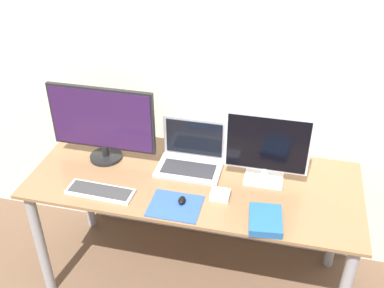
{
  "coord_description": "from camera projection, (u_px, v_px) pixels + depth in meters",
  "views": [
    {
      "loc": [
        0.44,
        -1.52,
        2.23
      ],
      "look_at": [
        -0.01,
        0.37,
        0.98
      ],
      "focal_mm": 42.0,
      "sensor_mm": 36.0,
      "label": 1
    }
  ],
  "objects": [
    {
      "name": "wall_back",
      "position": [
        212.0,
        65.0,
        2.5
      ],
      "size": [
        7.0,
        0.05,
        2.5
      ],
      "color": "silver",
      "rests_on": "ground_plane"
    },
    {
      "name": "desk",
      "position": [
        194.0,
        197.0,
        2.48
      ],
      "size": [
        1.76,
        0.72,
        0.77
      ],
      "color": "olive",
      "rests_on": "ground_plane"
    },
    {
      "name": "monitor_left",
      "position": [
        102.0,
        123.0,
        2.46
      ],
      "size": [
        0.6,
        0.18,
        0.44
      ],
      "color": "black",
      "rests_on": "desk"
    },
    {
      "name": "monitor_right",
      "position": [
        267.0,
        148.0,
        2.3
      ],
      "size": [
        0.44,
        0.14,
        0.4
      ],
      "color": "silver",
      "rests_on": "desk"
    },
    {
      "name": "laptop",
      "position": [
        191.0,
        155.0,
        2.49
      ],
      "size": [
        0.35,
        0.25,
        0.25
      ],
      "color": "#ADADB2",
      "rests_on": "desk"
    },
    {
      "name": "keyboard",
      "position": [
        100.0,
        192.0,
        2.31
      ],
      "size": [
        0.36,
        0.13,
        0.02
      ],
      "color": "silver",
      "rests_on": "desk"
    },
    {
      "name": "mousepad",
      "position": [
        175.0,
        206.0,
        2.22
      ],
      "size": [
        0.26,
        0.21,
        0.0
      ],
      "color": "#2D519E",
      "rests_on": "desk"
    },
    {
      "name": "mouse",
      "position": [
        182.0,
        200.0,
        2.24
      ],
      "size": [
        0.04,
        0.06,
        0.03
      ],
      "color": "black",
      "rests_on": "mousepad"
    },
    {
      "name": "book",
      "position": [
        265.0,
        220.0,
        2.11
      ],
      "size": [
        0.17,
        0.22,
        0.04
      ],
      "color": "#235B9E",
      "rests_on": "desk"
    },
    {
      "name": "power_brick",
      "position": [
        220.0,
        195.0,
        2.28
      ],
      "size": [
        0.1,
        0.09,
        0.03
      ],
      "color": "white",
      "rests_on": "desk"
    }
  ]
}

